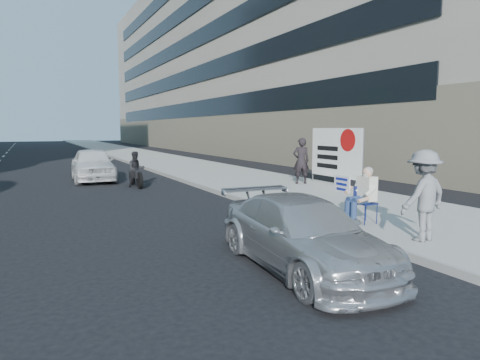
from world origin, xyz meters
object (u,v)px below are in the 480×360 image
seated_protester (361,192)px  jogger (424,196)px  parked_sedan (303,234)px  white_sedan_near (93,164)px  motorcycle (136,171)px  protest_banner (336,153)px  pedestrian_woman (301,161)px

seated_protester → jogger: (0.01, -1.71, 0.16)m
parked_sedan → white_sedan_near: (-1.47, 14.39, 0.15)m
parked_sedan → motorcycle: bearing=94.3°
protest_banner → white_sedan_near: bearing=139.7°
seated_protester → parked_sedan: bearing=-148.5°
seated_protester → pedestrian_woman: bearing=66.7°
jogger → white_sedan_near: jogger is taller
jogger → motorcycle: size_ratio=0.87×
protest_banner → jogger: bearing=-117.4°
pedestrian_woman → parked_sedan: pedestrian_woman is taller
pedestrian_woman → protest_banner: bearing=159.1°
seated_protester → white_sedan_near: bearing=108.6°
protest_banner → motorcycle: protest_banner is taller
seated_protester → motorcycle: (-2.98, 9.72, -0.24)m
jogger → seated_protester: bearing=-95.0°
jogger → parked_sedan: bearing=-5.4°
motorcycle → protest_banner: bearing=-29.1°
jogger → motorcycle: bearing=-80.7°
jogger → pedestrian_woman: bearing=-114.3°
seated_protester → white_sedan_near: 13.37m
parked_sedan → white_sedan_near: bearing=99.2°
seated_protester → parked_sedan: 3.28m
seated_protester → white_sedan_near: size_ratio=0.30×
motorcycle → jogger: bearing=-74.5°
pedestrian_woman → parked_sedan: 10.07m
protest_banner → white_sedan_near: size_ratio=0.70×
seated_protester → pedestrian_woman: 7.21m
pedestrian_woman → white_sedan_near: size_ratio=0.42×
pedestrian_woman → protest_banner: protest_banner is taller
parked_sedan → pedestrian_woman: bearing=59.2°
jogger → parked_sedan: 2.84m
protest_banner → white_sedan_near: protest_banner is taller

